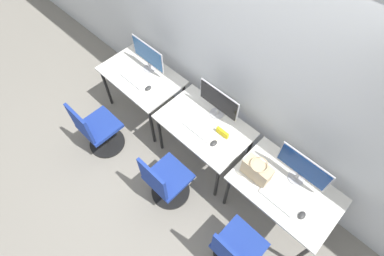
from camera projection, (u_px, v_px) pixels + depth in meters
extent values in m
plane|color=gray|center=(185.00, 172.00, 3.91)|extent=(20.00, 20.00, 0.00)
cube|color=silver|center=(238.00, 61.00, 3.08)|extent=(12.00, 0.05, 2.80)
cube|color=silver|center=(141.00, 75.00, 3.88)|extent=(1.07, 0.70, 0.02)
cylinder|color=black|center=(107.00, 87.00, 4.26)|extent=(0.04, 0.04, 0.71)
cylinder|color=black|center=(152.00, 126.00, 3.88)|extent=(0.04, 0.04, 0.71)
cylinder|color=black|center=(139.00, 66.00, 4.50)|extent=(0.04, 0.04, 0.71)
cylinder|color=black|center=(184.00, 101.00, 4.12)|extent=(0.04, 0.04, 0.71)
cylinder|color=#B2B2B7|center=(150.00, 68.00, 3.93)|extent=(0.17, 0.17, 0.01)
cylinder|color=#B2B2B7|center=(149.00, 65.00, 3.89)|extent=(0.04, 0.04, 0.10)
cube|color=#B2B2B7|center=(148.00, 54.00, 3.73)|extent=(0.54, 0.01, 0.30)
cube|color=navy|center=(147.00, 54.00, 3.73)|extent=(0.52, 0.01, 0.28)
cube|color=silver|center=(134.00, 79.00, 3.82)|extent=(0.38, 0.14, 0.02)
ellipsoid|color=#333333|center=(148.00, 88.00, 3.73)|extent=(0.06, 0.09, 0.03)
cylinder|color=black|center=(107.00, 143.00, 4.15)|extent=(0.48, 0.48, 0.03)
cylinder|color=black|center=(104.00, 135.00, 3.98)|extent=(0.04, 0.04, 0.38)
cube|color=navy|center=(100.00, 126.00, 3.80)|extent=(0.44, 0.44, 0.05)
cube|color=navy|center=(80.00, 124.00, 3.51)|extent=(0.40, 0.04, 0.44)
cube|color=silver|center=(205.00, 125.00, 3.45)|extent=(1.07, 0.70, 0.02)
cylinder|color=black|center=(160.00, 133.00, 3.82)|extent=(0.04, 0.04, 0.71)
cylinder|color=black|center=(217.00, 183.00, 3.45)|extent=(0.04, 0.04, 0.71)
cylinder|color=black|center=(192.00, 107.00, 4.06)|extent=(0.04, 0.04, 0.71)
cylinder|color=black|center=(249.00, 150.00, 3.69)|extent=(0.04, 0.04, 0.71)
cylinder|color=#B2B2B7|center=(217.00, 113.00, 3.52)|extent=(0.17, 0.17, 0.01)
cylinder|color=#B2B2B7|center=(217.00, 111.00, 3.47)|extent=(0.04, 0.04, 0.10)
cube|color=#B2B2B7|center=(219.00, 100.00, 3.32)|extent=(0.54, 0.01, 0.30)
cube|color=black|center=(218.00, 101.00, 3.31)|extent=(0.52, 0.01, 0.28)
cube|color=silver|center=(199.00, 129.00, 3.39)|extent=(0.38, 0.14, 0.02)
ellipsoid|color=#333333|center=(214.00, 143.00, 3.28)|extent=(0.06, 0.09, 0.03)
cylinder|color=black|center=(171.00, 191.00, 3.75)|extent=(0.48, 0.48, 0.03)
cylinder|color=black|center=(170.00, 184.00, 3.58)|extent=(0.04, 0.04, 0.38)
cube|color=navy|center=(168.00, 177.00, 3.41)|extent=(0.44, 0.44, 0.05)
cube|color=navy|center=(153.00, 180.00, 3.12)|extent=(0.40, 0.04, 0.44)
cube|color=silver|center=(287.00, 189.00, 3.01)|extent=(1.07, 0.70, 0.02)
cylinder|color=black|center=(227.00, 191.00, 3.39)|extent=(0.04, 0.04, 0.71)
cylinder|color=black|center=(301.00, 255.00, 3.01)|extent=(0.04, 0.04, 0.71)
cylinder|color=black|center=(259.00, 158.00, 3.63)|extent=(0.04, 0.04, 0.71)
cylinder|color=black|center=(331.00, 213.00, 3.25)|extent=(0.04, 0.04, 0.71)
cylinder|color=#B2B2B7|center=(296.00, 178.00, 3.06)|extent=(0.17, 0.17, 0.01)
cylinder|color=#B2B2B7|center=(298.00, 175.00, 3.02)|extent=(0.04, 0.04, 0.10)
cube|color=#B2B2B7|center=(304.00, 167.00, 2.86)|extent=(0.54, 0.01, 0.30)
cube|color=navy|center=(303.00, 167.00, 2.86)|extent=(0.52, 0.01, 0.28)
cube|color=silver|center=(278.00, 199.00, 2.93)|extent=(0.38, 0.14, 0.02)
ellipsoid|color=#333333|center=(302.00, 215.00, 2.84)|extent=(0.06, 0.09, 0.03)
cylinder|color=black|center=(235.00, 254.00, 3.34)|extent=(0.48, 0.48, 0.03)
cylinder|color=black|center=(237.00, 250.00, 3.17)|extent=(0.04, 0.04, 0.38)
cube|color=navy|center=(240.00, 245.00, 2.99)|extent=(0.44, 0.44, 0.05)
cube|color=navy|center=(229.00, 256.00, 2.71)|extent=(0.40, 0.04, 0.44)
cube|color=tan|center=(257.00, 170.00, 2.99)|extent=(0.30, 0.14, 0.22)
torus|color=tan|center=(259.00, 165.00, 2.88)|extent=(0.18, 0.18, 0.01)
cube|color=yellow|center=(222.00, 133.00, 3.33)|extent=(0.16, 0.03, 0.08)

